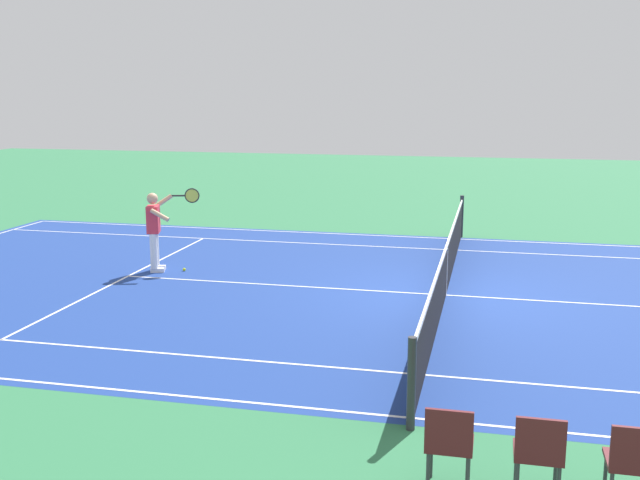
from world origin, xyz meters
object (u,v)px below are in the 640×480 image
at_px(tennis_player_near, 155,227).
at_px(spectator_chair_6, 449,442).
at_px(spectator_chair_5, 539,451).
at_px(spectator_chair_4, 633,460).
at_px(tennis_ball, 184,269).
at_px(tennis_net, 446,269).

distance_m(tennis_player_near, spectator_chair_6, 10.06).
relative_size(tennis_player_near, spectator_chair_5, 1.93).
relative_size(tennis_player_near, spectator_chair_6, 1.93).
xyz_separation_m(tennis_player_near, spectator_chair_4, (-8.12, 7.65, -0.41)).
bearing_deg(tennis_ball, spectator_chair_4, 134.25).
height_order(tennis_net, spectator_chair_6, tennis_net).
bearing_deg(spectator_chair_6, spectator_chair_4, 180.00).
height_order(tennis_ball, spectator_chair_5, spectator_chair_5).
height_order(tennis_ball, spectator_chair_6, spectator_chair_6).
distance_m(tennis_net, spectator_chair_5, 7.19).
xyz_separation_m(tennis_ball, spectator_chair_5, (-6.76, 7.77, 0.49)).
xyz_separation_m(tennis_ball, spectator_chair_6, (-5.96, 7.77, 0.49)).
distance_m(spectator_chair_5, spectator_chair_6, 0.80).
relative_size(spectator_chair_5, spectator_chair_6, 1.00).
height_order(tennis_net, spectator_chair_4, tennis_net).
height_order(spectator_chair_5, spectator_chair_6, same).
height_order(spectator_chair_4, spectator_chair_5, same).
bearing_deg(spectator_chair_5, spectator_chair_6, 0.00).
bearing_deg(spectator_chair_6, tennis_ball, -52.50).
bearing_deg(tennis_ball, spectator_chair_5, 131.04).
relative_size(tennis_net, tennis_player_near, 6.89).
bearing_deg(tennis_player_near, spectator_chair_5, 133.74).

